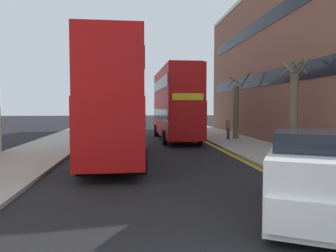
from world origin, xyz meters
TOP-DOWN VIEW (x-y plane):
  - sidewalk_right at (6.50, 16.00)m, footprint 4.00×80.00m
  - sidewalk_left at (-6.50, 16.00)m, footprint 4.00×80.00m
  - kerb_line_outer at (4.40, 14.00)m, footprint 0.10×56.00m
  - kerb_line_inner at (4.24, 14.00)m, footprint 0.10×56.00m
  - double_decker_bus_away at (-2.00, 12.70)m, footprint 2.95×10.85m
  - double_decker_bus_oncoming at (2.23, 22.07)m, footprint 2.97×10.86m
  - taxi_minivan at (3.26, 3.73)m, footprint 3.88×5.13m
  - pedestrian_far at (6.20, 20.77)m, footprint 0.34×0.22m
  - street_tree_near at (7.22, 12.46)m, footprint 1.35×1.35m
  - street_tree_far at (7.05, 21.47)m, footprint 1.58×1.56m
  - townhouse_terrace_right at (13.50, 20.74)m, footprint 10.08×28.00m

SIDE VIEW (x-z plane):
  - kerb_line_outer at x=4.40m, z-range 0.00..0.01m
  - kerb_line_inner at x=4.24m, z-range 0.00..0.01m
  - sidewalk_right at x=6.50m, z-range 0.00..0.14m
  - sidewalk_left at x=-6.50m, z-range 0.00..0.14m
  - pedestrian_far at x=6.20m, z-range 0.18..1.80m
  - taxi_minivan at x=3.26m, z-range 0.01..2.13m
  - street_tree_far at x=7.05m, z-range -0.23..4.99m
  - street_tree_near at x=7.22m, z-range -0.08..4.99m
  - double_decker_bus_away at x=-2.00m, z-range 0.21..5.85m
  - double_decker_bus_oncoming at x=2.23m, z-range 0.21..5.85m
  - townhouse_terrace_right at x=13.50m, z-range 0.00..12.33m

